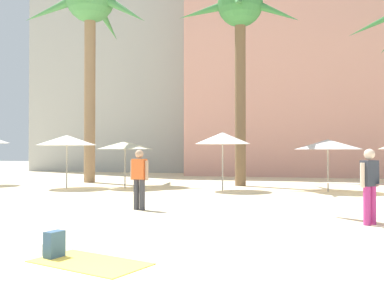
{
  "coord_description": "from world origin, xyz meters",
  "views": [
    {
      "loc": [
        2.42,
        -5.0,
        1.67
      ],
      "look_at": [
        -0.61,
        7.43,
        1.87
      ],
      "focal_mm": 41.71,
      "sensor_mm": 36.0,
      "label": 1
    }
  ],
  "objects_px": {
    "beach_towel": "(90,263)",
    "cafe_umbrella_3": "(67,140)",
    "cafe_umbrella_5": "(125,145)",
    "palm_tree_left": "(90,12)",
    "person_far_right": "(139,177)",
    "palm_tree_center": "(240,19)",
    "cafe_umbrella_1": "(328,144)",
    "backpack": "(54,245)",
    "cafe_umbrella_0": "(223,138)",
    "person_near_right": "(369,183)"
  },
  "relations": [
    {
      "from": "beach_towel",
      "to": "cafe_umbrella_3",
      "type": "bearing_deg",
      "value": 120.77
    },
    {
      "from": "cafe_umbrella_3",
      "to": "cafe_umbrella_5",
      "type": "distance_m",
      "value": 2.62
    },
    {
      "from": "cafe_umbrella_5",
      "to": "beach_towel",
      "type": "relative_size",
      "value": 1.46
    },
    {
      "from": "palm_tree_left",
      "to": "cafe_umbrella_5",
      "type": "distance_m",
      "value": 8.39
    },
    {
      "from": "cafe_umbrella_3",
      "to": "person_far_right",
      "type": "height_order",
      "value": "cafe_umbrella_3"
    },
    {
      "from": "palm_tree_left",
      "to": "palm_tree_center",
      "type": "relative_size",
      "value": 1.13
    },
    {
      "from": "cafe_umbrella_1",
      "to": "cafe_umbrella_3",
      "type": "height_order",
      "value": "cafe_umbrella_3"
    },
    {
      "from": "backpack",
      "to": "palm_tree_left",
      "type": "bearing_deg",
      "value": -49.05
    },
    {
      "from": "cafe_umbrella_0",
      "to": "cafe_umbrella_3",
      "type": "height_order",
      "value": "cafe_umbrella_0"
    },
    {
      "from": "palm_tree_center",
      "to": "person_near_right",
      "type": "height_order",
      "value": "palm_tree_center"
    },
    {
      "from": "cafe_umbrella_0",
      "to": "backpack",
      "type": "height_order",
      "value": "cafe_umbrella_0"
    },
    {
      "from": "palm_tree_center",
      "to": "person_far_right",
      "type": "relative_size",
      "value": 5.79
    },
    {
      "from": "cafe_umbrella_3",
      "to": "cafe_umbrella_5",
      "type": "bearing_deg",
      "value": 16.54
    },
    {
      "from": "person_near_right",
      "to": "palm_tree_center",
      "type": "bearing_deg",
      "value": -23.6
    },
    {
      "from": "beach_towel",
      "to": "palm_tree_center",
      "type": "bearing_deg",
      "value": 89.07
    },
    {
      "from": "beach_towel",
      "to": "cafe_umbrella_0",
      "type": "bearing_deg",
      "value": 90.62
    },
    {
      "from": "palm_tree_center",
      "to": "beach_towel",
      "type": "distance_m",
      "value": 17.22
    },
    {
      "from": "palm_tree_center",
      "to": "backpack",
      "type": "distance_m",
      "value": 17.01
    },
    {
      "from": "cafe_umbrella_3",
      "to": "person_far_right",
      "type": "bearing_deg",
      "value": -46.99
    },
    {
      "from": "palm_tree_left",
      "to": "beach_towel",
      "type": "distance_m",
      "value": 19.78
    },
    {
      "from": "person_far_right",
      "to": "person_near_right",
      "type": "bearing_deg",
      "value": 93.7
    },
    {
      "from": "palm_tree_center",
      "to": "backpack",
      "type": "xyz_separation_m",
      "value": [
        -0.94,
        -15.08,
        -7.83
      ]
    },
    {
      "from": "person_near_right",
      "to": "cafe_umbrella_5",
      "type": "bearing_deg",
      "value": 3.0
    },
    {
      "from": "palm_tree_center",
      "to": "person_far_right",
      "type": "height_order",
      "value": "palm_tree_center"
    },
    {
      "from": "palm_tree_left",
      "to": "backpack",
      "type": "distance_m",
      "value": 19.29
    },
    {
      "from": "palm_tree_left",
      "to": "cafe_umbrella_1",
      "type": "relative_size",
      "value": 4.09
    },
    {
      "from": "beach_towel",
      "to": "person_far_right",
      "type": "distance_m",
      "value": 6.09
    },
    {
      "from": "cafe_umbrella_5",
      "to": "beach_towel",
      "type": "height_order",
      "value": "cafe_umbrella_5"
    },
    {
      "from": "person_near_right",
      "to": "cafe_umbrella_3",
      "type": "bearing_deg",
      "value": 12.16
    },
    {
      "from": "palm_tree_center",
      "to": "cafe_umbrella_1",
      "type": "height_order",
      "value": "palm_tree_center"
    },
    {
      "from": "cafe_umbrella_0",
      "to": "cafe_umbrella_5",
      "type": "relative_size",
      "value": 0.96
    },
    {
      "from": "palm_tree_left",
      "to": "palm_tree_center",
      "type": "distance_m",
      "value": 8.22
    },
    {
      "from": "beach_towel",
      "to": "person_near_right",
      "type": "bearing_deg",
      "value": 46.06
    },
    {
      "from": "cafe_umbrella_0",
      "to": "cafe_umbrella_3",
      "type": "xyz_separation_m",
      "value": [
        -7.03,
        -0.42,
        -0.05
      ]
    },
    {
      "from": "backpack",
      "to": "cafe_umbrella_1",
      "type": "bearing_deg",
      "value": -94.62
    },
    {
      "from": "palm_tree_center",
      "to": "cafe_umbrella_1",
      "type": "distance_m",
      "value": 7.58
    },
    {
      "from": "cafe_umbrella_3",
      "to": "beach_towel",
      "type": "distance_m",
      "value": 14.17
    },
    {
      "from": "palm_tree_left",
      "to": "cafe_umbrella_3",
      "type": "relative_size",
      "value": 4.23
    },
    {
      "from": "palm_tree_center",
      "to": "backpack",
      "type": "relative_size",
      "value": 23.54
    },
    {
      "from": "cafe_umbrella_0",
      "to": "beach_towel",
      "type": "bearing_deg",
      "value": -89.38
    },
    {
      "from": "cafe_umbrella_0",
      "to": "person_near_right",
      "type": "bearing_deg",
      "value": -58.56
    },
    {
      "from": "cafe_umbrella_5",
      "to": "person_near_right",
      "type": "distance_m",
      "value": 12.28
    },
    {
      "from": "palm_tree_left",
      "to": "person_far_right",
      "type": "xyz_separation_m",
      "value": [
        6.49,
        -9.83,
        -8.17
      ]
    },
    {
      "from": "beach_towel",
      "to": "person_far_right",
      "type": "xyz_separation_m",
      "value": [
        -1.4,
        5.85,
        0.93
      ]
    },
    {
      "from": "cafe_umbrella_0",
      "to": "beach_towel",
      "type": "height_order",
      "value": "cafe_umbrella_0"
    },
    {
      "from": "cafe_umbrella_1",
      "to": "cafe_umbrella_0",
      "type": "bearing_deg",
      "value": -172.86
    },
    {
      "from": "backpack",
      "to": "cafe_umbrella_5",
      "type": "bearing_deg",
      "value": -56.44
    },
    {
      "from": "palm_tree_left",
      "to": "cafe_umbrella_0",
      "type": "height_order",
      "value": "palm_tree_left"
    },
    {
      "from": "person_far_right",
      "to": "cafe_umbrella_5",
      "type": "bearing_deg",
      "value": -140.56
    },
    {
      "from": "palm_tree_left",
      "to": "cafe_umbrella_5",
      "type": "height_order",
      "value": "palm_tree_left"
    }
  ]
}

